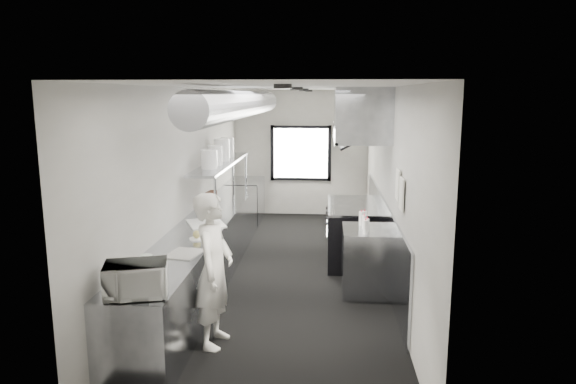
% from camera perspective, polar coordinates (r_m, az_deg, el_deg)
% --- Properties ---
extents(floor, '(3.00, 8.00, 0.01)m').
position_cam_1_polar(floor, '(8.10, -0.12, -8.81)').
color(floor, black).
rests_on(floor, ground).
extents(ceiling, '(3.00, 8.00, 0.01)m').
position_cam_1_polar(ceiling, '(7.63, -0.13, 11.42)').
color(ceiling, beige).
rests_on(ceiling, wall_back).
extents(wall_back, '(3.00, 0.02, 2.80)m').
position_cam_1_polar(wall_back, '(11.70, 1.42, 4.29)').
color(wall_back, '#BCB9B2').
rests_on(wall_back, floor).
extents(wall_front, '(3.00, 0.02, 2.80)m').
position_cam_1_polar(wall_front, '(3.88, -4.82, -8.95)').
color(wall_front, '#BCB9B2').
rests_on(wall_front, floor).
extents(wall_left, '(0.02, 8.00, 2.80)m').
position_cam_1_polar(wall_left, '(8.00, -10.90, 1.12)').
color(wall_left, '#BCB9B2').
rests_on(wall_left, floor).
extents(wall_right, '(0.02, 8.00, 2.80)m').
position_cam_1_polar(wall_right, '(7.77, 10.97, 0.84)').
color(wall_right, '#BCB9B2').
rests_on(wall_right, floor).
extents(wall_cladding, '(0.03, 5.50, 1.10)m').
position_cam_1_polar(wall_cladding, '(8.24, 10.39, -4.63)').
color(wall_cladding, gray).
rests_on(wall_cladding, wall_right).
extents(hvac_duct, '(0.40, 6.40, 0.40)m').
position_cam_1_polar(hvac_duct, '(8.12, -4.91, 9.57)').
color(hvac_duct, '#999BA2').
rests_on(hvac_duct, ceiling).
extents(service_window, '(1.36, 0.05, 1.25)m').
position_cam_1_polar(service_window, '(11.66, 1.41, 4.27)').
color(service_window, white).
rests_on(service_window, wall_back).
extents(exhaust_hood, '(0.81, 2.20, 0.88)m').
position_cam_1_polar(exhaust_hood, '(8.33, 7.88, 8.44)').
color(exhaust_hood, gray).
rests_on(exhaust_hood, ceiling).
extents(prep_counter, '(0.70, 6.00, 0.90)m').
position_cam_1_polar(prep_counter, '(7.66, -9.09, -6.55)').
color(prep_counter, gray).
rests_on(prep_counter, floor).
extents(pass_shelf, '(0.45, 3.00, 0.68)m').
position_cam_1_polar(pass_shelf, '(8.87, -7.32, 3.04)').
color(pass_shelf, gray).
rests_on(pass_shelf, prep_counter).
extents(range, '(0.88, 1.60, 0.94)m').
position_cam_1_polar(range, '(8.61, 7.17, -4.42)').
color(range, black).
rests_on(range, floor).
extents(bottle_station, '(0.65, 0.80, 0.90)m').
position_cam_1_polar(bottle_station, '(7.29, 8.56, -7.44)').
color(bottle_station, gray).
rests_on(bottle_station, floor).
extents(far_work_table, '(0.70, 1.20, 0.90)m').
position_cam_1_polar(far_work_table, '(11.18, -4.72, -0.98)').
color(far_work_table, gray).
rests_on(far_work_table, floor).
extents(notice_sheet_a, '(0.02, 0.28, 0.38)m').
position_cam_1_polar(notice_sheet_a, '(6.56, 11.94, 0.78)').
color(notice_sheet_a, white).
rests_on(notice_sheet_a, wall_right).
extents(notice_sheet_b, '(0.02, 0.28, 0.38)m').
position_cam_1_polar(notice_sheet_b, '(6.23, 12.33, -0.22)').
color(notice_sheet_b, white).
rests_on(notice_sheet_b, wall_right).
extents(line_cook, '(0.46, 0.65, 1.69)m').
position_cam_1_polar(line_cook, '(5.69, -8.12, -8.47)').
color(line_cook, silver).
rests_on(line_cook, floor).
extents(microwave, '(0.60, 0.51, 0.31)m').
position_cam_1_polar(microwave, '(4.96, -16.34, -9.17)').
color(microwave, white).
rests_on(microwave, prep_counter).
extents(deli_tub_a, '(0.15, 0.15, 0.10)m').
position_cam_1_polar(deli_tub_a, '(5.82, -15.25, -7.24)').
color(deli_tub_a, silver).
rests_on(deli_tub_a, prep_counter).
extents(deli_tub_b, '(0.16, 0.16, 0.09)m').
position_cam_1_polar(deli_tub_b, '(5.87, -15.21, -7.11)').
color(deli_tub_b, silver).
rests_on(deli_tub_b, prep_counter).
extents(newspaper, '(0.42, 0.49, 0.01)m').
position_cam_1_polar(newspaper, '(6.11, -11.30, -6.63)').
color(newspaper, silver).
rests_on(newspaper, prep_counter).
extents(small_plate, '(0.25, 0.25, 0.02)m').
position_cam_1_polar(small_plate, '(6.67, -9.97, -5.08)').
color(small_plate, white).
rests_on(small_plate, prep_counter).
extents(pastry, '(0.10, 0.10, 0.10)m').
position_cam_1_polar(pastry, '(6.66, -9.99, -4.60)').
color(pastry, tan).
rests_on(pastry, small_plate).
extents(cutting_board, '(0.68, 0.76, 0.02)m').
position_cam_1_polar(cutting_board, '(7.41, -9.00, -3.44)').
color(cutting_board, silver).
rests_on(cutting_board, prep_counter).
extents(knife_block, '(0.14, 0.26, 0.27)m').
position_cam_1_polar(knife_block, '(8.44, -8.40, -0.82)').
color(knife_block, '#552C1E').
rests_on(knife_block, prep_counter).
extents(plate_stack_a, '(0.33, 0.33, 0.29)m').
position_cam_1_polar(plate_stack_a, '(8.10, -8.63, 3.57)').
color(plate_stack_a, white).
rests_on(plate_stack_a, pass_shelf).
extents(plate_stack_b, '(0.30, 0.30, 0.32)m').
position_cam_1_polar(plate_stack_b, '(8.50, -8.02, 4.00)').
color(plate_stack_b, white).
rests_on(plate_stack_b, pass_shelf).
extents(plate_stack_c, '(0.29, 0.29, 0.38)m').
position_cam_1_polar(plate_stack_c, '(9.04, -7.27, 4.60)').
color(plate_stack_c, white).
rests_on(plate_stack_c, pass_shelf).
extents(plate_stack_d, '(0.31, 0.31, 0.36)m').
position_cam_1_polar(plate_stack_d, '(9.58, -6.68, 4.90)').
color(plate_stack_d, white).
rests_on(plate_stack_d, pass_shelf).
extents(squeeze_bottle_a, '(0.08, 0.08, 0.19)m').
position_cam_1_polar(squeeze_bottle_a, '(6.87, 8.50, -3.83)').
color(squeeze_bottle_a, silver).
rests_on(squeeze_bottle_a, bottle_station).
extents(squeeze_bottle_b, '(0.07, 0.07, 0.17)m').
position_cam_1_polar(squeeze_bottle_b, '(7.01, 8.67, -3.61)').
color(squeeze_bottle_b, silver).
rests_on(squeeze_bottle_b, bottle_station).
extents(squeeze_bottle_c, '(0.06, 0.06, 0.18)m').
position_cam_1_polar(squeeze_bottle_c, '(7.16, 8.34, -3.28)').
color(squeeze_bottle_c, silver).
rests_on(squeeze_bottle_c, bottle_station).
extents(squeeze_bottle_d, '(0.09, 0.09, 0.19)m').
position_cam_1_polar(squeeze_bottle_d, '(7.32, 8.04, -2.90)').
color(squeeze_bottle_d, silver).
rests_on(squeeze_bottle_d, bottle_station).
extents(squeeze_bottle_e, '(0.08, 0.08, 0.19)m').
position_cam_1_polar(squeeze_bottle_e, '(7.40, 8.38, -2.79)').
color(squeeze_bottle_e, silver).
rests_on(squeeze_bottle_e, bottle_station).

